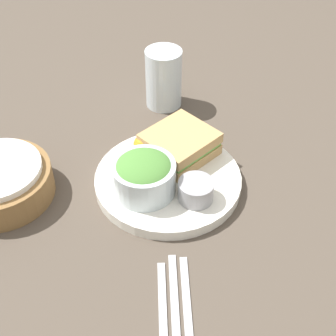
{
  "coord_description": "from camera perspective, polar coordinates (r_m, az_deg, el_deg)",
  "views": [
    {
      "loc": [
        -0.57,
        -0.26,
        0.62
      ],
      "look_at": [
        0.0,
        0.0,
        0.04
      ],
      "focal_mm": 50.0,
      "sensor_mm": 36.0,
      "label": 1
    }
  ],
  "objects": [
    {
      "name": "ground_plane",
      "position": [
        0.88,
        0.0,
        -1.99
      ],
      "size": [
        4.0,
        4.0,
        0.0
      ],
      "primitive_type": "plane",
      "color": "#4C4238"
    },
    {
      "name": "plate",
      "position": [
        0.88,
        0.0,
        -1.48
      ],
      "size": [
        0.27,
        0.27,
        0.02
      ],
      "primitive_type": "cylinder",
      "color": "white",
      "rests_on": "ground_plane"
    },
    {
      "name": "sandwich",
      "position": [
        0.9,
        1.44,
        2.92
      ],
      "size": [
        0.15,
        0.15,
        0.05
      ],
      "color": "tan",
      "rests_on": "plate"
    },
    {
      "name": "salad_bowl",
      "position": [
        0.82,
        -2.96,
        -0.79
      ],
      "size": [
        0.11,
        0.11,
        0.07
      ],
      "color": "silver",
      "rests_on": "plate"
    },
    {
      "name": "dressing_cup",
      "position": [
        0.82,
        3.42,
        -2.76
      ],
      "size": [
        0.06,
        0.06,
        0.04
      ],
      "primitive_type": "cylinder",
      "color": "#99999E",
      "rests_on": "plate"
    },
    {
      "name": "orange_wedge",
      "position": [
        0.9,
        -2.82,
        2.81
      ],
      "size": [
        0.05,
        0.05,
        0.05
      ],
      "primitive_type": "sphere",
      "color": "orange",
      "rests_on": "plate"
    },
    {
      "name": "drink_glass",
      "position": [
        1.05,
        -0.53,
        10.87
      ],
      "size": [
        0.08,
        0.08,
        0.13
      ],
      "primitive_type": "cylinder",
      "color": "silver",
      "rests_on": "ground_plane"
    },
    {
      "name": "fork",
      "position": [
        0.71,
        2.39,
        -17.16
      ],
      "size": [
        0.18,
        0.1,
        0.01
      ],
      "primitive_type": "cube",
      "rotation": [
        0.0,
        0.0,
        3.6
      ],
      "color": "#B2B2B7",
      "rests_on": "ground_plane"
    },
    {
      "name": "knife",
      "position": [
        0.71,
        0.88,
        -17.22
      ],
      "size": [
        0.19,
        0.1,
        0.01
      ],
      "primitive_type": "cube",
      "rotation": [
        0.0,
        0.0,
        3.6
      ],
      "color": "#B2B2B7",
      "rests_on": "ground_plane"
    },
    {
      "name": "spoon",
      "position": [
        0.71,
        -0.64,
        -17.27
      ],
      "size": [
        0.16,
        0.09,
        0.01
      ],
      "primitive_type": "cube",
      "rotation": [
        0.0,
        0.0,
        3.6
      ],
      "color": "#B2B2B7",
      "rests_on": "ground_plane"
    }
  ]
}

